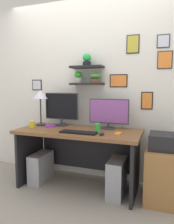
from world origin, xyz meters
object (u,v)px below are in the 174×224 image
object	(u,v)px
drawer_cabinet	(166,175)
printer	(167,142)
cell_phone	(118,133)
computer_mouse	(102,134)
desk	(80,145)
coffee_mug	(32,124)
monitor_left	(62,108)
pen_cup	(97,127)
monitor_right	(109,113)
computer_tower_left	(41,167)
computer_tower_right	(117,177)
desk_lamp	(40,97)
scissors_tray	(50,126)
keyboard	(79,132)

from	to	relation	value
drawer_cabinet	printer	xyz separation A→B (m)	(0.00, 0.00, 0.39)
printer	cell_phone	bearing A→B (deg)	-173.33
computer_mouse	cell_phone	distance (m)	0.21
desk	coffee_mug	xyz separation A→B (m)	(-0.64, -0.12, 0.26)
monitor_left	pen_cup	bearing A→B (deg)	-20.20
monitor_right	printer	xyz separation A→B (m)	(0.72, -0.20, -0.26)
computer_tower_left	computer_tower_right	world-z (taller)	computer_tower_right
monitor_right	desk	bearing A→B (deg)	-154.17
monitor_left	monitor_right	size ratio (longest dim) A/B	0.95
desk_lamp	scissors_tray	size ratio (longest dim) A/B	4.14
monitor_left	keyboard	xyz separation A→B (m)	(0.41, -0.39, -0.23)
computer_mouse	drawer_cabinet	world-z (taller)	computer_mouse
computer_tower_left	desk_lamp	bearing A→B (deg)	116.31
monitor_left	monitor_right	xyz separation A→B (m)	(0.68, -0.00, -0.04)
desk	printer	size ratio (longest dim) A/B	4.10
desk	keyboard	xyz separation A→B (m)	(0.07, -0.23, 0.22)
computer_tower_left	drawer_cabinet	bearing A→B (deg)	1.19
computer_tower_right	desk_lamp	bearing A→B (deg)	171.88
desk_lamp	coffee_mug	size ratio (longest dim) A/B	5.53
computer_mouse	cell_phone	size ratio (longest dim) A/B	0.64
desk_lamp	printer	size ratio (longest dim) A/B	1.31
desk	scissors_tray	size ratio (longest dim) A/B	12.98
keyboard	cell_phone	size ratio (longest dim) A/B	3.14
desk	scissors_tray	xyz separation A→B (m)	(-0.43, 0.00, 0.22)
monitor_right	desk_lamp	xyz separation A→B (m)	(-0.95, -0.10, 0.20)
coffee_mug	drawer_cabinet	bearing A→B (deg)	2.79
computer_mouse	desk_lamp	size ratio (longest dim) A/B	0.18
coffee_mug	printer	size ratio (longest dim) A/B	0.24
scissors_tray	coffee_mug	bearing A→B (deg)	-149.54
monitor_left	drawer_cabinet	bearing A→B (deg)	-8.25
desk	monitor_left	size ratio (longest dim) A/B	3.16
cell_phone	computer_tower_left	xyz separation A→B (m)	(-1.07, 0.03, -0.56)
cell_phone	printer	distance (m)	0.54
desk_lamp	computer_tower_left	distance (m)	0.97
monitor_right	scissors_tray	distance (m)	0.81
desk	desk_lamp	size ratio (longest dim) A/B	3.13
cell_phone	coffee_mug	world-z (taller)	coffee_mug
keyboard	desk_lamp	world-z (taller)	desk_lamp
computer_mouse	pen_cup	xyz separation A→B (m)	(-0.10, 0.18, 0.04)
keyboard	desk_lamp	xyz separation A→B (m)	(-0.69, 0.29, 0.39)
printer	computer_tower_right	distance (m)	0.72
computer_mouse	coffee_mug	xyz separation A→B (m)	(-0.99, 0.11, 0.03)
desk	keyboard	size ratio (longest dim) A/B	3.54
keyboard	cell_phone	world-z (taller)	keyboard
scissors_tray	computer_tower_left	world-z (taller)	scissors_tray
desk	scissors_tray	bearing A→B (deg)	179.73
coffee_mug	monitor_right	bearing A→B (deg)	16.24
monitor_left	scissors_tray	xyz separation A→B (m)	(-0.09, -0.16, -0.23)
cell_phone	drawer_cabinet	bearing A→B (deg)	7.40
coffee_mug	desk_lamp	bearing A→B (deg)	82.41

